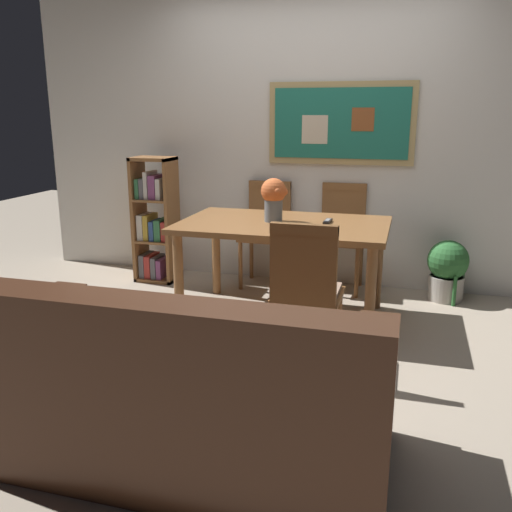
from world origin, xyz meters
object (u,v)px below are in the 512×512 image
(leather_couch, at_px, (178,397))
(flower_vase, at_px, (274,197))
(bookshelf, at_px, (155,223))
(potted_ivy, at_px, (447,269))
(dining_chair_near_right, at_px, (306,283))
(dining_chair_far_left, at_px, (267,224))
(dining_chair_far_right, at_px, (342,228))
(tv_remote, at_px, (328,221))
(dining_table, at_px, (283,234))

(leather_couch, distance_m, flower_vase, 1.96)
(bookshelf, height_order, flower_vase, bookshelf)
(potted_ivy, bearing_deg, bookshelf, -176.89)
(dining_chair_near_right, distance_m, dining_chair_far_left, 1.73)
(dining_chair_far_right, bearing_deg, dining_chair_near_right, -89.95)
(tv_remote, bearing_deg, flower_vase, -172.36)
(leather_couch, xyz_separation_m, potted_ivy, (1.24, 2.60, -0.05))
(tv_remote, bearing_deg, bookshelf, 161.83)
(dining_chair_near_right, height_order, tv_remote, dining_chair_near_right)
(dining_chair_far_left, height_order, bookshelf, bookshelf)
(bookshelf, relative_size, potted_ivy, 2.08)
(dining_chair_near_right, height_order, potted_ivy, dining_chair_near_right)
(dining_chair_near_right, relative_size, dining_chair_far_right, 1.00)
(dining_chair_far_right, xyz_separation_m, dining_chair_far_left, (-0.66, -0.05, 0.00))
(dining_table, relative_size, leather_couch, 0.83)
(dining_table, xyz_separation_m, dining_chair_far_left, (-0.33, 0.80, -0.10))
(bookshelf, bearing_deg, potted_ivy, 3.11)
(dining_chair_far_right, distance_m, tv_remote, 0.80)
(tv_remote, bearing_deg, potted_ivy, 37.02)
(dining_table, distance_m, dining_chair_near_right, 0.87)
(dining_chair_far_right, bearing_deg, tv_remote, -90.82)
(bookshelf, relative_size, flower_vase, 3.55)
(dining_chair_near_right, distance_m, dining_chair_far_right, 1.65)
(leather_couch, height_order, potted_ivy, leather_couch)
(dining_chair_far_left, bearing_deg, leather_couch, -83.58)
(dining_chair_far_left, xyz_separation_m, potted_ivy, (1.54, -0.05, -0.28))
(dining_chair_far_right, relative_size, flower_vase, 2.88)
(leather_couch, xyz_separation_m, bookshelf, (-1.29, 2.46, 0.22))
(dining_chair_far_left, relative_size, tv_remote, 5.78)
(dining_chair_far_left, bearing_deg, flower_vase, -71.93)
(dining_chair_far_right, relative_size, leather_couch, 0.51)
(potted_ivy, bearing_deg, flower_vase, -150.49)
(dining_chair_far_right, distance_m, dining_chair_far_left, 0.66)
(bookshelf, bearing_deg, leather_couch, -62.27)
(dining_chair_near_right, bearing_deg, dining_chair_far_left, 112.29)
(dining_chair_near_right, bearing_deg, flower_vase, 116.06)
(leather_couch, bearing_deg, dining_chair_far_left, 96.42)
(dining_table, height_order, leather_couch, leather_couch)
(dining_table, height_order, dining_chair_far_left, dining_chair_far_left)
(potted_ivy, bearing_deg, dining_table, -148.28)
(potted_ivy, distance_m, tv_remote, 1.22)
(dining_table, xyz_separation_m, bookshelf, (-1.33, 0.61, -0.11))
(dining_table, distance_m, tv_remote, 0.33)
(flower_vase, bearing_deg, tv_remote, 7.64)
(potted_ivy, distance_m, flower_vase, 1.62)
(dining_table, relative_size, bookshelf, 1.34)
(dining_chair_near_right, height_order, dining_chair_far_left, same)
(dining_table, distance_m, potted_ivy, 1.47)
(dining_table, bearing_deg, bookshelf, 155.41)
(leather_couch, height_order, tv_remote, leather_couch)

